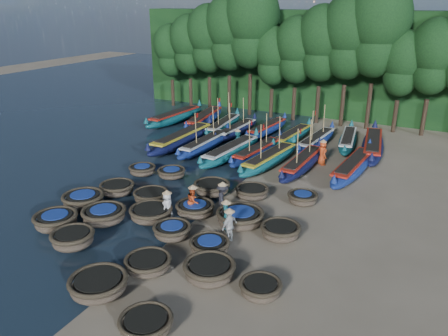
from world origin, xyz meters
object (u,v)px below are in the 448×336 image
at_px(coracle_15, 117,188).
at_px(coracle_6, 73,239).
at_px(long_boat_2, 182,139).
at_px(long_boat_13, 267,129).
at_px(coracle_19, 280,231).
at_px(long_boat_9, 175,117).
at_px(long_boat_7, 302,163).
at_px(fisherman_6, 322,152).
at_px(coracle_10, 83,200).
at_px(long_boat_5, 258,152).
at_px(coracle_16, 151,196).
at_px(fisherman_4, 229,225).
at_px(coracle_7, 148,263).
at_px(fisherman_2, 193,200).
at_px(coracle_5, 56,220).
at_px(coracle_11, 104,215).
at_px(coracle_22, 212,188).
at_px(coracle_3, 98,285).
at_px(long_boat_3, 205,144).
at_px(long_boat_10, 204,119).
at_px(long_boat_15, 317,141).
at_px(coracle_20, 142,170).
at_px(fisherman_1, 226,214).
at_px(coracle_18, 240,217).
at_px(long_boat_12, 236,130).
at_px(fisherman_0, 168,205).
at_px(long_boat_17, 373,146).
at_px(coracle_9, 260,288).
at_px(coracle_8, 210,270).
at_px(fisherman_5, 238,139).
at_px(coracle_24, 303,198).
at_px(long_boat_8, 353,167).
at_px(coracle_14, 210,245).
at_px(coracle_17, 195,209).
at_px(coracle_4, 146,324).
at_px(coracle_21, 172,173).
at_px(coracle_23, 252,192).
at_px(coracle_12, 151,213).
at_px(coracle_13, 172,231).
at_px(long_boat_11, 223,125).
at_px(long_boat_14, 292,136).

bearing_deg(coracle_15, coracle_6, -69.44).
xyz_separation_m(long_boat_2, long_boat_13, (4.74, 6.11, -0.12)).
relative_size(coracle_19, long_boat_9, 0.23).
bearing_deg(long_boat_7, fisherman_6, 64.18).
distance_m(coracle_10, long_boat_5, 13.13).
relative_size(coracle_16, fisherman_4, 1.09).
distance_m(coracle_7, fisherman_2, 5.47).
bearing_deg(long_boat_5, coracle_5, -101.39).
xyz_separation_m(coracle_11, coracle_22, (3.24, 5.65, -0.02)).
bearing_deg(coracle_3, long_boat_3, 106.17).
xyz_separation_m(long_boat_10, long_boat_15, (11.04, -1.59, -0.09)).
distance_m(coracle_20, long_boat_7, 10.69).
relative_size(coracle_19, fisherman_1, 1.10).
relative_size(coracle_18, long_boat_3, 0.37).
height_order(coracle_3, long_boat_5, long_boat_5).
bearing_deg(long_boat_13, long_boat_12, -138.16).
bearing_deg(long_boat_9, fisherman_0, -53.59).
bearing_deg(long_boat_17, coracle_10, -134.55).
distance_m(coracle_6, long_boat_13, 21.44).
height_order(coracle_9, long_boat_7, long_boat_7).
distance_m(fisherman_4, fisherman_6, 12.42).
distance_m(coracle_8, fisherman_2, 5.98).
bearing_deg(coracle_20, fisherman_5, 68.00).
height_order(coracle_24, fisherman_6, fisherman_6).
relative_size(long_boat_8, fisherman_0, 4.71).
bearing_deg(coracle_10, coracle_9, -13.31).
bearing_deg(long_boat_5, long_boat_13, 112.80).
bearing_deg(fisherman_4, coracle_14, 0.08).
xyz_separation_m(coracle_6, long_boat_7, (6.39, 14.47, 0.05)).
relative_size(coracle_6, coracle_16, 1.14).
bearing_deg(coracle_9, coracle_17, 140.42).
xyz_separation_m(coracle_20, coracle_22, (5.56, -0.64, 0.07)).
xyz_separation_m(coracle_6, coracle_22, (2.88, 8.17, -0.02)).
relative_size(long_boat_12, long_boat_17, 0.81).
bearing_deg(long_boat_12, long_boat_13, 38.56).
bearing_deg(coracle_4, fisherman_4, 91.56).
bearing_deg(coracle_21, coracle_23, -4.54).
height_order(coracle_12, coracle_17, coracle_12).
relative_size(coracle_5, coracle_21, 1.06).
xyz_separation_m(coracle_5, coracle_7, (6.33, -0.90, -0.10)).
height_order(coracle_13, long_boat_5, long_boat_5).
bearing_deg(long_boat_2, coracle_24, -25.71).
relative_size(long_boat_13, fisherman_1, 4.03).
xyz_separation_m(fisherman_0, fisherman_1, (3.25, 0.33, 0.05)).
height_order(coracle_9, long_boat_10, long_boat_10).
bearing_deg(coracle_8, coracle_5, 178.16).
distance_m(coracle_14, fisherman_2, 3.91).
distance_m(coracle_6, long_boat_9, 22.56).
bearing_deg(long_boat_8, long_boat_11, 161.18).
height_order(coracle_8, long_boat_14, long_boat_14).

